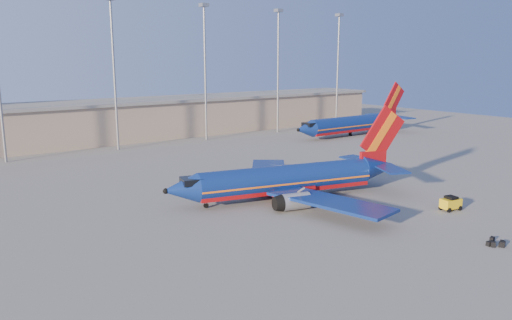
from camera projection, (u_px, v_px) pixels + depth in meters
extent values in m
plane|color=slate|center=(292.00, 197.00, 64.00)|extent=(220.00, 220.00, 0.00)
cube|color=#9E836D|center=(160.00, 118.00, 114.62)|extent=(120.00, 15.00, 8.00)
cube|color=slate|center=(160.00, 100.00, 113.79)|extent=(122.00, 16.00, 0.60)
cylinder|color=gray|center=(114.00, 77.00, 94.42)|extent=(0.44, 0.44, 28.00)
cylinder|color=gray|center=(205.00, 75.00, 106.13)|extent=(0.44, 0.44, 28.00)
cube|color=gray|center=(204.00, 5.00, 103.28)|extent=(1.60, 1.60, 0.70)
cylinder|color=gray|center=(278.00, 73.00, 117.85)|extent=(0.44, 0.44, 28.00)
cube|color=gray|center=(279.00, 10.00, 115.00)|extent=(1.60, 1.60, 0.70)
cylinder|color=gray|center=(338.00, 72.00, 129.57)|extent=(0.44, 0.44, 28.00)
cube|color=gray|center=(339.00, 15.00, 126.72)|extent=(1.60, 1.60, 0.70)
cylinder|color=navy|center=(285.00, 179.00, 62.59)|extent=(22.96, 8.92, 3.51)
cube|color=#9C0C10|center=(285.00, 186.00, 62.77)|extent=(22.80, 8.28, 1.23)
cube|color=orange|center=(285.00, 181.00, 62.63)|extent=(22.97, 8.96, 0.21)
cone|color=navy|center=(181.00, 190.00, 57.52)|extent=(4.72, 4.37, 3.51)
cube|color=black|center=(191.00, 181.00, 57.81)|extent=(2.81, 2.95, 0.76)
cone|color=navy|center=(377.00, 167.00, 67.77)|extent=(5.64, 4.60, 3.51)
cube|color=#9C0C10|center=(373.00, 158.00, 67.22)|extent=(4.00, 1.47, 2.09)
cube|color=#9C0C10|center=(382.00, 134.00, 67.06)|extent=(6.84, 1.98, 7.58)
cube|color=orange|center=(381.00, 134.00, 66.99)|extent=(4.60, 1.51, 5.94)
cube|color=navy|center=(361.00, 159.00, 70.44)|extent=(3.06, 6.17, 0.21)
cube|color=navy|center=(390.00, 168.00, 64.60)|extent=(5.22, 6.71, 0.21)
cube|color=navy|center=(269.00, 171.00, 70.85)|extent=(12.80, 14.52, 0.33)
cube|color=navy|center=(330.00, 201.00, 55.74)|extent=(7.23, 15.32, 0.33)
cube|color=#9C0C10|center=(289.00, 188.00, 63.02)|extent=(6.42, 4.97, 0.95)
cylinder|color=gray|center=(262.00, 182.00, 66.91)|extent=(3.80, 2.76, 1.99)
cylinder|color=gray|center=(295.00, 201.00, 57.98)|extent=(3.80, 2.76, 1.99)
cylinder|color=gray|center=(206.00, 204.00, 59.04)|extent=(0.28, 0.28, 1.04)
cylinder|color=black|center=(206.00, 205.00, 59.08)|extent=(0.65, 0.38, 0.61)
cylinder|color=black|center=(287.00, 190.00, 65.79)|extent=(0.90, 0.70, 0.80)
cylinder|color=black|center=(304.00, 199.00, 61.32)|extent=(0.90, 0.70, 0.80)
cylinder|color=navy|center=(351.00, 124.00, 114.00)|extent=(23.98, 3.74, 3.70)
cube|color=#9C0C10|center=(350.00, 128.00, 114.19)|extent=(23.97, 3.04, 1.30)
cube|color=orange|center=(351.00, 125.00, 114.05)|extent=(23.98, 3.78, 0.22)
cone|color=navy|center=(305.00, 129.00, 105.73)|extent=(4.20, 3.70, 3.70)
cube|color=black|center=(310.00, 124.00, 106.31)|extent=(2.40, 2.60, 0.80)
cone|color=navy|center=(391.00, 118.00, 122.50)|extent=(5.20, 3.71, 3.70)
cube|color=#9C0C10|center=(390.00, 113.00, 121.76)|extent=(4.20, 0.56, 2.20)
cube|color=#9C0C10|center=(394.00, 98.00, 121.89)|extent=(7.33, 0.33, 7.97)
cube|color=orange|center=(394.00, 98.00, 121.77)|extent=(4.88, 0.43, 6.25)
cube|color=navy|center=(380.00, 115.00, 124.82)|extent=(4.27, 6.88, 0.22)
cube|color=navy|center=(402.00, 117.00, 119.49)|extent=(4.25, 6.87, 0.22)
cylinder|color=black|center=(350.00, 134.00, 114.45)|extent=(0.70, 0.70, 0.90)
cube|color=gold|center=(451.00, 203.00, 58.13)|extent=(2.53, 1.72, 1.11)
cube|color=black|center=(451.00, 198.00, 58.00)|extent=(1.31, 1.40, 0.39)
cylinder|color=black|center=(441.00, 207.00, 58.39)|extent=(0.60, 0.30, 0.58)
cylinder|color=black|center=(449.00, 210.00, 57.32)|extent=(0.60, 0.30, 0.58)
cylinder|color=black|center=(452.00, 205.00, 59.16)|extent=(0.60, 0.30, 0.58)
cylinder|color=black|center=(460.00, 208.00, 58.09)|extent=(0.60, 0.30, 0.58)
cube|color=black|center=(493.00, 244.00, 46.86)|extent=(0.65, 0.62, 0.51)
cube|color=black|center=(501.00, 245.00, 46.90)|extent=(0.66, 0.55, 0.44)
cube|color=black|center=(503.00, 244.00, 46.88)|extent=(0.74, 0.60, 0.54)
cube|color=black|center=(490.00, 244.00, 47.16)|extent=(0.69, 0.45, 0.43)
cube|color=black|center=(492.00, 239.00, 48.21)|extent=(0.67, 0.47, 0.48)
cube|color=black|center=(502.00, 243.00, 47.22)|extent=(0.63, 0.52, 0.49)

